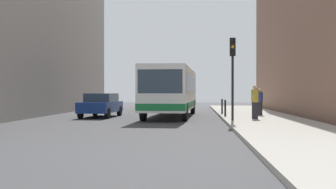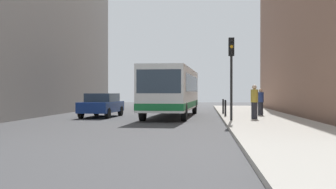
{
  "view_description": "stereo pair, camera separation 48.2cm",
  "coord_description": "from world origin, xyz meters",
  "px_view_note": "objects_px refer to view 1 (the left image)",
  "views": [
    {
      "loc": [
        1.72,
        -23.58,
        1.56
      ],
      "look_at": [
        0.11,
        0.55,
        1.42
      ],
      "focal_mm": 44.39,
      "sensor_mm": 36.0,
      "label": 1
    },
    {
      "loc": [
        2.2,
        -23.55,
        1.56
      ],
      "look_at": [
        0.11,
        0.55,
        1.42
      ],
      "focal_mm": 44.39,
      "sensor_mm": 36.0,
      "label": 2
    }
  ],
  "objects_px": {
    "traffic_light": "(233,63)",
    "bollard_near": "(225,108)",
    "bus": "(172,89)",
    "pedestrian_mid_sidewalk": "(260,102)",
    "bollard_mid": "(222,106)",
    "pedestrian_near_signal": "(255,102)",
    "car_beside_bus": "(101,105)"
  },
  "relations": [
    {
      "from": "car_beside_bus",
      "to": "pedestrian_mid_sidewalk",
      "type": "bearing_deg",
      "value": -176.83
    },
    {
      "from": "bollard_near",
      "to": "bollard_mid",
      "type": "bearing_deg",
      "value": 90.0
    },
    {
      "from": "bollard_near",
      "to": "traffic_light",
      "type": "bearing_deg",
      "value": -88.46
    },
    {
      "from": "traffic_light",
      "to": "pedestrian_mid_sidewalk",
      "type": "distance_m",
      "value": 5.67
    },
    {
      "from": "pedestrian_near_signal",
      "to": "pedestrian_mid_sidewalk",
      "type": "height_order",
      "value": "pedestrian_near_signal"
    },
    {
      "from": "bus",
      "to": "pedestrian_mid_sidewalk",
      "type": "bearing_deg",
      "value": 176.17
    },
    {
      "from": "bus",
      "to": "pedestrian_near_signal",
      "type": "distance_m",
      "value": 6.27
    },
    {
      "from": "bollard_near",
      "to": "pedestrian_near_signal",
      "type": "xyz_separation_m",
      "value": [
        1.38,
        -2.42,
        0.42
      ]
    },
    {
      "from": "traffic_light",
      "to": "bollard_near",
      "type": "xyz_separation_m",
      "value": [
        -0.1,
        3.72,
        -2.38
      ]
    },
    {
      "from": "car_beside_bus",
      "to": "pedestrian_mid_sidewalk",
      "type": "xyz_separation_m",
      "value": [
        9.8,
        0.06,
        0.17
      ]
    },
    {
      "from": "bollard_mid",
      "to": "pedestrian_near_signal",
      "type": "bearing_deg",
      "value": -75.39
    },
    {
      "from": "traffic_light",
      "to": "pedestrian_near_signal",
      "type": "xyz_separation_m",
      "value": [
        1.28,
        1.31,
        -1.96
      ]
    },
    {
      "from": "bus",
      "to": "traffic_light",
      "type": "height_order",
      "value": "traffic_light"
    },
    {
      "from": "pedestrian_near_signal",
      "to": "pedestrian_mid_sidewalk",
      "type": "distance_m",
      "value": 3.64
    },
    {
      "from": "bus",
      "to": "bollard_mid",
      "type": "distance_m",
      "value": 3.6
    },
    {
      "from": "bollard_near",
      "to": "bollard_mid",
      "type": "relative_size",
      "value": 1.0
    },
    {
      "from": "bus",
      "to": "car_beside_bus",
      "type": "height_order",
      "value": "bus"
    },
    {
      "from": "traffic_light",
      "to": "bollard_near",
      "type": "bearing_deg",
      "value": 91.54
    },
    {
      "from": "bollard_near",
      "to": "bollard_mid",
      "type": "xyz_separation_m",
      "value": [
        0.0,
        2.89,
        0.0
      ]
    },
    {
      "from": "pedestrian_near_signal",
      "to": "bus",
      "type": "bearing_deg",
      "value": -138.76
    },
    {
      "from": "bus",
      "to": "bollard_mid",
      "type": "xyz_separation_m",
      "value": [
        3.24,
        1.12,
        -1.1
      ]
    },
    {
      "from": "pedestrian_mid_sidewalk",
      "to": "bollard_near",
      "type": "bearing_deg",
      "value": -164.28
    },
    {
      "from": "bus",
      "to": "bollard_near",
      "type": "bearing_deg",
      "value": 154.18
    },
    {
      "from": "car_beside_bus",
      "to": "bollard_mid",
      "type": "distance_m",
      "value": 7.84
    },
    {
      "from": "traffic_light",
      "to": "bollard_near",
      "type": "distance_m",
      "value": 4.42
    },
    {
      "from": "bollard_near",
      "to": "pedestrian_near_signal",
      "type": "height_order",
      "value": "pedestrian_near_signal"
    },
    {
      "from": "bollard_mid",
      "to": "traffic_light",
      "type": "bearing_deg",
      "value": -89.13
    },
    {
      "from": "traffic_light",
      "to": "pedestrian_near_signal",
      "type": "height_order",
      "value": "traffic_light"
    },
    {
      "from": "traffic_light",
      "to": "bollard_near",
      "type": "relative_size",
      "value": 4.32
    },
    {
      "from": "pedestrian_near_signal",
      "to": "pedestrian_mid_sidewalk",
      "type": "bearing_deg",
      "value": 160.8
    },
    {
      "from": "bollard_mid",
      "to": "pedestrian_mid_sidewalk",
      "type": "relative_size",
      "value": 0.59
    },
    {
      "from": "bollard_near",
      "to": "bus",
      "type": "bearing_deg",
      "value": 151.41
    }
  ]
}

